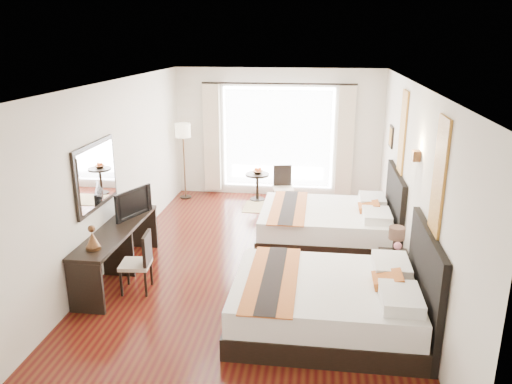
# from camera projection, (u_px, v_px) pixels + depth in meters

# --- Properties ---
(floor) EXTENTS (4.50, 7.50, 0.01)m
(floor) POSITION_uv_depth(u_px,v_px,m) (256.00, 267.00, 7.78)
(floor) COLOR #3D0C0B
(floor) RESTS_ON ground
(ceiling) EXTENTS (4.50, 7.50, 0.02)m
(ceiling) POSITION_uv_depth(u_px,v_px,m) (256.00, 85.00, 6.94)
(ceiling) COLOR white
(ceiling) RESTS_ON wall_headboard
(wall_headboard) EXTENTS (0.01, 7.50, 2.80)m
(wall_headboard) POSITION_uv_depth(u_px,v_px,m) (412.00, 186.00, 7.08)
(wall_headboard) COLOR silver
(wall_headboard) RESTS_ON floor
(wall_desk) EXTENTS (0.01, 7.50, 2.80)m
(wall_desk) POSITION_uv_depth(u_px,v_px,m) (111.00, 175.00, 7.64)
(wall_desk) COLOR silver
(wall_desk) RESTS_ON floor
(wall_window) EXTENTS (4.50, 0.01, 2.80)m
(wall_window) POSITION_uv_depth(u_px,v_px,m) (278.00, 133.00, 10.90)
(wall_window) COLOR silver
(wall_window) RESTS_ON floor
(wall_entry) EXTENTS (4.50, 0.01, 2.80)m
(wall_entry) POSITION_uv_depth(u_px,v_px,m) (192.00, 315.00, 3.82)
(wall_entry) COLOR silver
(wall_entry) RESTS_ON floor
(window_glass) EXTENTS (2.40, 0.02, 2.20)m
(window_glass) POSITION_uv_depth(u_px,v_px,m) (278.00, 138.00, 10.92)
(window_glass) COLOR white
(window_glass) RESTS_ON wall_window
(sheer_curtain) EXTENTS (2.30, 0.02, 2.10)m
(sheer_curtain) POSITION_uv_depth(u_px,v_px,m) (278.00, 139.00, 10.86)
(sheer_curtain) COLOR white
(sheer_curtain) RESTS_ON wall_window
(drape_left) EXTENTS (0.35, 0.14, 2.35)m
(drape_left) POSITION_uv_depth(u_px,v_px,m) (212.00, 138.00, 11.01)
(drape_left) COLOR beige
(drape_left) RESTS_ON floor
(drape_right) EXTENTS (0.35, 0.14, 2.35)m
(drape_right) POSITION_uv_depth(u_px,v_px,m) (345.00, 142.00, 10.65)
(drape_right) COLOR beige
(drape_right) RESTS_ON floor
(art_panel_near) EXTENTS (0.03, 0.50, 1.35)m
(art_panel_near) POSITION_uv_depth(u_px,v_px,m) (439.00, 178.00, 5.47)
(art_panel_near) COLOR brown
(art_panel_near) RESTS_ON wall_headboard
(art_panel_far) EXTENTS (0.03, 0.50, 1.35)m
(art_panel_far) POSITION_uv_depth(u_px,v_px,m) (403.00, 133.00, 8.00)
(art_panel_far) COLOR brown
(art_panel_far) RESTS_ON wall_headboard
(wall_sconce) EXTENTS (0.10, 0.14, 0.14)m
(wall_sconce) POSITION_uv_depth(u_px,v_px,m) (416.00, 156.00, 6.61)
(wall_sconce) COLOR #4E311C
(wall_sconce) RESTS_ON wall_headboard
(mirror_frame) EXTENTS (0.04, 1.25, 0.95)m
(mirror_frame) POSITION_uv_depth(u_px,v_px,m) (96.00, 175.00, 7.06)
(mirror_frame) COLOR black
(mirror_frame) RESTS_ON wall_desk
(mirror_glass) EXTENTS (0.01, 1.12, 0.82)m
(mirror_glass) POSITION_uv_depth(u_px,v_px,m) (97.00, 176.00, 7.06)
(mirror_glass) COLOR white
(mirror_glass) RESTS_ON mirror_frame
(bed_near) EXTENTS (2.33, 1.81, 1.32)m
(bed_near) POSITION_uv_depth(u_px,v_px,m) (332.00, 302.00, 6.09)
(bed_near) COLOR black
(bed_near) RESTS_ON floor
(bed_far) EXTENTS (2.31, 1.80, 1.30)m
(bed_far) POSITION_uv_depth(u_px,v_px,m) (331.00, 224.00, 8.62)
(bed_far) COLOR black
(bed_far) RESTS_ON floor
(nightstand) EXTENTS (0.40, 0.50, 0.48)m
(nightstand) POSITION_uv_depth(u_px,v_px,m) (393.00, 270.00, 7.13)
(nightstand) COLOR black
(nightstand) RESTS_ON floor
(table_lamp) EXTENTS (0.23, 0.23, 0.36)m
(table_lamp) POSITION_uv_depth(u_px,v_px,m) (397.00, 235.00, 7.06)
(table_lamp) COLOR black
(table_lamp) RESTS_ON nightstand
(vase) EXTENTS (0.16, 0.16, 0.12)m
(vase) POSITION_uv_depth(u_px,v_px,m) (397.00, 252.00, 6.94)
(vase) COLOR black
(vase) RESTS_ON nightstand
(console_desk) EXTENTS (0.50, 2.20, 0.76)m
(console_desk) POSITION_uv_depth(u_px,v_px,m) (118.00, 252.00, 7.39)
(console_desk) COLOR black
(console_desk) RESTS_ON floor
(television) EXTENTS (0.38, 0.75, 0.44)m
(television) POSITION_uv_depth(u_px,v_px,m) (130.00, 202.00, 7.72)
(television) COLOR black
(television) RESTS_ON console_desk
(bronze_figurine) EXTENTS (0.26, 0.26, 0.29)m
(bronze_figurine) POSITION_uv_depth(u_px,v_px,m) (93.00, 239.00, 6.53)
(bronze_figurine) COLOR #4E311C
(bronze_figurine) RESTS_ON console_desk
(desk_chair) EXTENTS (0.44, 0.44, 0.87)m
(desk_chair) POSITION_uv_depth(u_px,v_px,m) (138.00, 273.00, 6.98)
(desk_chair) COLOR #C7B599
(desk_chair) RESTS_ON floor
(floor_lamp) EXTENTS (0.33, 0.33, 1.66)m
(floor_lamp) POSITION_uv_depth(u_px,v_px,m) (183.00, 135.00, 10.67)
(floor_lamp) COLOR black
(floor_lamp) RESTS_ON floor
(side_table) EXTENTS (0.52, 0.52, 0.60)m
(side_table) POSITION_uv_depth(u_px,v_px,m) (257.00, 187.00, 10.85)
(side_table) COLOR black
(side_table) RESTS_ON floor
(fruit_bowl) EXTENTS (0.28, 0.28, 0.05)m
(fruit_bowl) POSITION_uv_depth(u_px,v_px,m) (258.00, 172.00, 10.78)
(fruit_bowl) COLOR #4A371A
(fruit_bowl) RESTS_ON side_table
(window_chair) EXTENTS (0.47, 0.47, 0.87)m
(window_chair) POSITION_uv_depth(u_px,v_px,m) (283.00, 195.00, 10.40)
(window_chair) COLOR #C7B599
(window_chair) RESTS_ON floor
(jute_rug) EXTENTS (1.12, 0.77, 0.01)m
(jute_rug) POSITION_uv_depth(u_px,v_px,m) (270.00, 207.00, 10.45)
(jute_rug) COLOR tan
(jute_rug) RESTS_ON floor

